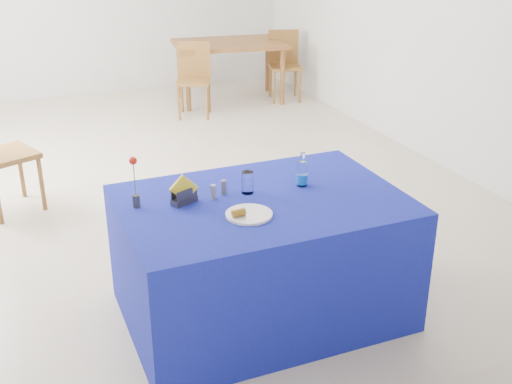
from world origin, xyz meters
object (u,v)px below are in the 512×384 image
plate (249,214)px  blue_table (262,257)px  oak_table (229,48)px  water_bottle (302,174)px  chair_bg_left (194,74)px  chair_bg_right (284,60)px

plate → blue_table: (0.15, 0.18, -0.39)m
oak_table → water_bottle: bearing=-105.1°
oak_table → chair_bg_left: (-0.61, -0.43, -0.18)m
plate → water_bottle: size_ratio=1.18×
chair_bg_left → oak_table: bearing=58.0°
plate → blue_table: 0.45m
plate → chair_bg_left: chair_bg_left is taller
chair_bg_right → blue_table: bearing=-100.7°
plate → chair_bg_right: chair_bg_right is taller
blue_table → oak_table: 4.86m
plate → chair_bg_left: 4.49m
plate → water_bottle: (0.45, 0.27, 0.06)m
water_bottle → chair_bg_left: water_bottle is taller
blue_table → chair_bg_left: chair_bg_left is taller
oak_table → chair_bg_left: 0.77m
water_bottle → chair_bg_left: (0.61, 4.09, -0.33)m
oak_table → chair_bg_left: size_ratio=1.73×
chair_bg_left → plate: bearing=-81.0°
blue_table → oak_table: blue_table is taller
blue_table → chair_bg_left: size_ratio=1.86×
plate → oak_table: 5.07m
blue_table → water_bottle: bearing=17.7°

